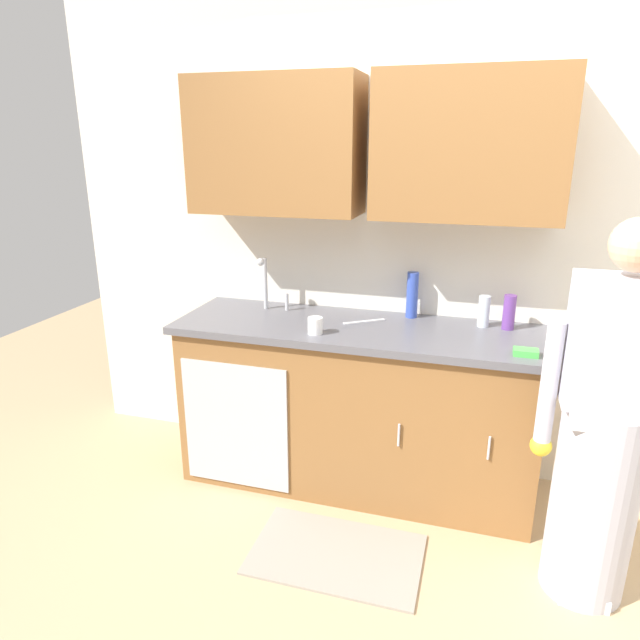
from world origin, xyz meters
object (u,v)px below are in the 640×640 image
object	(u,v)px
person_at_sink	(603,447)
bottle_dish_liquid	(484,311)
knife_on_counter	(364,322)
sponge	(526,352)
bottle_water_tall	(509,312)
sink	(263,319)
cup_by_sink	(315,326)
bottle_water_short	(412,295)

from	to	relation	value
person_at_sink	bottle_dish_liquid	xyz separation A→B (m)	(-0.51, 0.69, 0.33)
bottle_dish_liquid	knife_on_counter	xyz separation A→B (m)	(-0.62, -0.11, -0.08)
sponge	person_at_sink	bearing A→B (deg)	-45.43
bottle_water_tall	bottle_dish_liquid	bearing A→B (deg)	177.10
sink	knife_on_counter	size ratio (longest dim) A/B	2.08
bottle_dish_liquid	sink	bearing A→B (deg)	-172.24
cup_by_sink	sponge	world-z (taller)	cup_by_sink
cup_by_sink	knife_on_counter	size ratio (longest dim) A/B	0.36
person_at_sink	bottle_water_short	distance (m)	1.22
person_at_sink	bottle_dish_liquid	distance (m)	0.92
cup_by_sink	knife_on_counter	world-z (taller)	cup_by_sink
sink	bottle_water_short	xyz separation A→B (m)	(0.80, 0.22, 0.14)
person_at_sink	sponge	size ratio (longest dim) A/B	14.73
bottle_water_tall	sponge	size ratio (longest dim) A/B	1.66
cup_by_sink	bottle_water_tall	bearing A→B (deg)	20.78
bottle_water_short	cup_by_sink	distance (m)	0.61
person_at_sink	bottle_water_tall	distance (m)	0.85
bottle_dish_liquid	sponge	size ratio (longest dim) A/B	1.52
sink	bottle_water_short	bearing A→B (deg)	15.35
knife_on_counter	sponge	bearing A→B (deg)	-54.03
sink	bottle_dish_liquid	bearing A→B (deg)	7.76
bottle_water_tall	sponge	distance (m)	0.39
bottle_dish_liquid	person_at_sink	bearing A→B (deg)	-53.81
bottle_water_short	sink	bearing A→B (deg)	-164.65
bottle_water_tall	knife_on_counter	bearing A→B (deg)	-172.39
person_at_sink	bottle_water_tall	xyz separation A→B (m)	(-0.38, 0.69, 0.34)
bottle_water_tall	bottle_water_short	bearing A→B (deg)	172.82
sink	cup_by_sink	distance (m)	0.42
knife_on_counter	cup_by_sink	bearing A→B (deg)	-163.13
sink	cup_by_sink	bearing A→B (deg)	-28.76
bottle_water_tall	bottle_dish_liquid	size ratio (longest dim) A/B	1.09
bottle_water_short	bottle_water_tall	distance (m)	0.52
sink	person_at_sink	size ratio (longest dim) A/B	0.31
person_at_sink	bottle_water_short	world-z (taller)	person_at_sink
sink	person_at_sink	bearing A→B (deg)	-17.45
cup_by_sink	sponge	size ratio (longest dim) A/B	0.78
person_at_sink	knife_on_counter	xyz separation A→B (m)	(-1.12, 0.59, 0.25)
cup_by_sink	bottle_water_short	bearing A→B (deg)	44.41
bottle_water_short	sponge	distance (m)	0.74
sink	bottle_dish_liquid	xyz separation A→B (m)	(1.18, 0.16, 0.10)
person_at_sink	cup_by_sink	world-z (taller)	person_at_sink
sink	cup_by_sink	xyz separation A→B (m)	(0.37, -0.20, 0.06)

